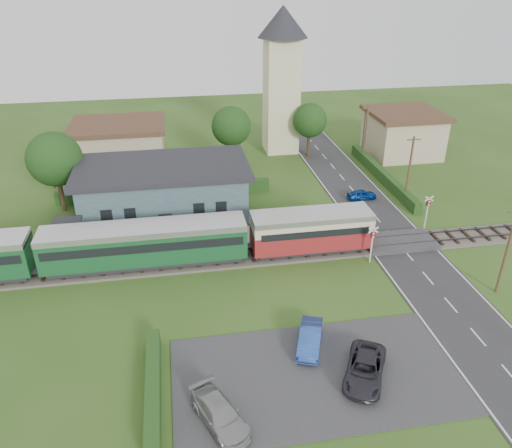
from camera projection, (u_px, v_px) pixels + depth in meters
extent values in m
plane|color=#2D4C19|center=(293.00, 267.00, 40.49)|extent=(120.00, 120.00, 0.00)
cube|color=#4C443D|center=(287.00, 253.00, 42.19)|extent=(76.00, 3.20, 0.20)
cube|color=#3F3F47|center=(289.00, 254.00, 41.42)|extent=(76.00, 0.08, 0.15)
cube|color=#3F3F47|center=(286.00, 246.00, 42.67)|extent=(76.00, 0.08, 0.15)
cube|color=#28282B|center=(408.00, 255.00, 41.99)|extent=(6.00, 70.00, 0.05)
cube|color=#333335|center=(315.00, 375.00, 29.78)|extent=(17.00, 9.00, 0.08)
cube|color=#333335|center=(399.00, 242.00, 43.64)|extent=(6.20, 3.40, 0.45)
cube|color=gray|center=(167.00, 243.00, 43.42)|extent=(30.00, 3.00, 0.45)
cube|color=beige|center=(69.00, 236.00, 41.55)|extent=(2.00, 2.00, 2.40)
cube|color=#232328|center=(66.00, 223.00, 40.96)|extent=(2.30, 2.30, 0.15)
cube|color=#38515B|center=(164.00, 193.00, 47.47)|extent=(15.00, 8.00, 4.80)
cube|color=#232328|center=(162.00, 167.00, 46.23)|extent=(16.00, 9.00, 0.50)
cube|color=#232328|center=(166.00, 224.00, 44.63)|extent=(1.20, 0.12, 2.20)
cube|color=black|center=(107.00, 216.00, 43.28)|extent=(1.00, 0.12, 1.20)
cube|color=black|center=(130.00, 214.00, 43.58)|extent=(1.00, 0.12, 1.20)
cube|color=black|center=(199.00, 209.00, 44.48)|extent=(1.00, 0.12, 1.20)
cube|color=black|center=(221.00, 207.00, 44.78)|extent=(1.00, 0.12, 1.20)
cube|color=#232328|center=(310.00, 246.00, 42.26)|extent=(9.00, 2.20, 0.50)
cube|color=maroon|center=(311.00, 236.00, 41.79)|extent=(10.00, 2.80, 1.80)
cube|color=beige|center=(312.00, 222.00, 41.21)|extent=(10.00, 2.82, 0.90)
cube|color=black|center=(311.00, 226.00, 41.38)|extent=(9.00, 2.88, 0.60)
cube|color=#BDBDBD|center=(312.00, 215.00, 40.91)|extent=(10.00, 2.90, 0.45)
cube|color=#232328|center=(147.00, 260.00, 40.21)|extent=(15.20, 2.20, 0.50)
cube|color=#144B24|center=(145.00, 244.00, 39.51)|extent=(16.00, 2.80, 2.60)
cube|color=black|center=(145.00, 240.00, 39.33)|extent=(15.40, 2.86, 0.70)
cube|color=#BDBDBD|center=(143.00, 229.00, 38.86)|extent=(16.00, 2.90, 0.50)
cube|color=beige|center=(281.00, 97.00, 62.41)|extent=(4.00, 4.00, 14.00)
cone|color=#232328|center=(283.00, 21.00, 58.32)|extent=(6.00, 6.00, 3.60)
cube|color=tan|center=(120.00, 148.00, 58.88)|extent=(10.00, 8.00, 5.00)
cube|color=#472D1E|center=(117.00, 125.00, 57.60)|extent=(10.80, 8.80, 0.50)
cube|color=tan|center=(403.00, 135.00, 63.28)|extent=(8.00, 8.00, 5.00)
cube|color=#472D1E|center=(406.00, 113.00, 62.00)|extent=(8.80, 8.80, 0.50)
cube|color=#193814|center=(153.00, 389.00, 28.09)|extent=(0.80, 9.00, 1.20)
cube|color=#193814|center=(382.00, 175.00, 56.31)|extent=(0.80, 18.00, 1.20)
cube|color=#193814|center=(165.00, 191.00, 52.20)|extent=(22.00, 0.80, 1.30)
cylinder|color=#332316|center=(61.00, 191.00, 48.73)|extent=(0.44, 0.44, 4.12)
sphere|color=#143311|center=(55.00, 159.00, 47.18)|extent=(5.20, 5.20, 5.20)
cylinder|color=#332316|center=(232.00, 152.00, 59.36)|extent=(0.44, 0.44, 3.85)
sphere|color=#143311|center=(231.00, 126.00, 57.91)|extent=(4.60, 4.60, 4.60)
cylinder|color=#332316|center=(309.00, 143.00, 62.67)|extent=(0.44, 0.44, 3.58)
sphere|color=#143311|center=(310.00, 120.00, 61.33)|extent=(4.20, 4.20, 4.20)
cylinder|color=#473321|center=(507.00, 252.00, 35.77)|extent=(0.22, 0.22, 7.00)
cylinder|color=#473321|center=(409.00, 171.00, 49.72)|extent=(0.22, 0.22, 7.00)
cube|color=#473321|center=(414.00, 140.00, 48.24)|extent=(1.40, 0.10, 0.10)
cylinder|color=#473321|center=(366.00, 134.00, 60.19)|extent=(0.22, 0.22, 7.00)
cube|color=#473321|center=(368.00, 108.00, 58.70)|extent=(1.40, 0.10, 0.10)
cylinder|color=silver|center=(371.00, 246.00, 40.41)|extent=(0.12, 0.12, 3.00)
cube|color=#232328|center=(373.00, 234.00, 39.90)|extent=(0.35, 0.18, 0.55)
sphere|color=#FF190C|center=(374.00, 234.00, 39.72)|extent=(0.14, 0.14, 0.14)
sphere|color=#FF190C|center=(373.00, 237.00, 39.86)|extent=(0.14, 0.14, 0.14)
cube|color=silver|center=(373.00, 230.00, 39.71)|extent=(0.84, 0.05, 0.55)
cube|color=silver|center=(373.00, 230.00, 39.71)|extent=(0.84, 0.05, 0.55)
cylinder|color=silver|center=(427.00, 214.00, 45.68)|extent=(0.12, 0.12, 3.00)
cube|color=#232328|center=(428.00, 203.00, 45.17)|extent=(0.35, 0.18, 0.55)
sphere|color=#FF190C|center=(429.00, 202.00, 44.99)|extent=(0.14, 0.14, 0.14)
sphere|color=#FF190C|center=(429.00, 205.00, 45.13)|extent=(0.14, 0.14, 0.14)
cube|color=silver|center=(429.00, 199.00, 44.98)|extent=(0.84, 0.05, 0.55)
cube|color=silver|center=(429.00, 199.00, 44.98)|extent=(0.84, 0.05, 0.55)
cylinder|color=#3F3F47|center=(50.00, 166.00, 53.46)|extent=(0.14, 0.14, 5.00)
sphere|color=orange|center=(46.00, 144.00, 52.30)|extent=(0.30, 0.30, 0.30)
cylinder|color=#3F3F47|center=(364.00, 130.00, 65.29)|extent=(0.14, 0.14, 5.00)
sphere|color=orange|center=(366.00, 111.00, 64.13)|extent=(0.30, 0.30, 0.30)
imported|color=navy|center=(362.00, 195.00, 51.67)|extent=(3.08, 1.36, 1.03)
imported|color=#254699|center=(310.00, 338.00, 31.69)|extent=(2.64, 4.13, 1.28)
imported|color=gray|center=(220.00, 414.00, 26.38)|extent=(3.38, 4.72, 1.27)
imported|color=#28272F|center=(365.00, 369.00, 29.28)|extent=(4.06, 5.11, 1.29)
imported|color=gray|center=(239.00, 226.00, 43.96)|extent=(0.68, 0.52, 1.67)
imported|color=gray|center=(108.00, 241.00, 41.52)|extent=(0.70, 0.87, 1.72)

